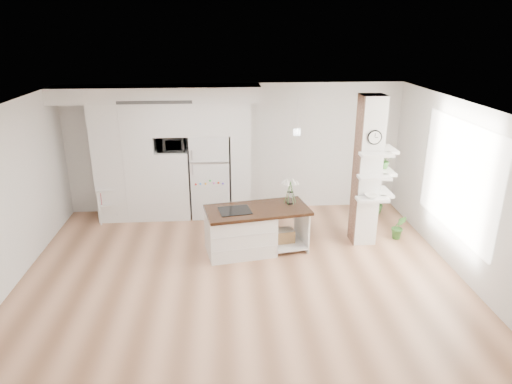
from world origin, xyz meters
TOP-DOWN VIEW (x-y plane):
  - floor at (0.00, 0.00)m, footprint 7.00×6.00m
  - room at (0.00, 0.00)m, footprint 7.04×6.04m
  - cabinet_wall at (-1.45, 2.67)m, footprint 4.00×0.71m
  - refrigerator at (-0.53, 2.68)m, footprint 0.78×0.69m
  - column at (2.38, 1.13)m, footprint 0.69×0.90m
  - window at (3.48, 0.30)m, footprint 0.00×2.40m
  - pendant_light at (1.70, 0.15)m, footprint 0.12×0.12m
  - kitchen_island at (0.13, 0.93)m, footprint 1.90×1.14m
  - bookshelf at (-2.47, 2.51)m, footprint 0.68×0.50m
  - floor_plant_a at (3.00, 1.23)m, footprint 0.30×0.26m
  - floor_plant_b at (3.00, 2.50)m, footprint 0.33×0.33m
  - microwave at (-1.27, 2.62)m, footprint 0.54×0.37m
  - shelf_plant at (2.63, 1.30)m, footprint 0.27×0.23m
  - decor_bowl at (2.30, 0.90)m, footprint 0.22×0.22m

SIDE VIEW (x-z plane):
  - floor at x=0.00m, z-range -0.01..0.01m
  - floor_plant_b at x=3.00m, z-range 0.00..0.46m
  - floor_plant_a at x=3.00m, z-range 0.00..0.48m
  - bookshelf at x=-2.47m, z-range -0.05..0.67m
  - kitchen_island at x=0.13m, z-range -0.26..1.11m
  - refrigerator at x=-0.53m, z-range 0.00..1.75m
  - decor_bowl at x=2.30m, z-range 0.98..1.03m
  - column at x=2.38m, z-range 0.00..2.70m
  - window at x=3.48m, z-range 0.30..2.70m
  - cabinet_wall at x=-1.45m, z-range 0.16..2.86m
  - shelf_plant at x=2.63m, z-range 1.38..1.67m
  - microwave at x=-1.27m, z-range 1.42..1.72m
  - room at x=0.00m, z-range 0.50..3.22m
  - pendant_light at x=1.70m, z-range 2.07..2.17m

